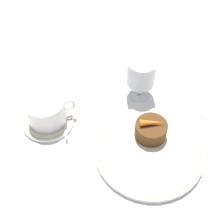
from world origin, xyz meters
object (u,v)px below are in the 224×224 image
at_px(dinner_plate, 149,151).
at_px(fork, 211,123).
at_px(coffee_cup, 47,110).
at_px(dessert_cake, 150,130).
at_px(wine_glass, 141,75).

bearing_deg(dinner_plate, fork, 11.29).
distance_m(coffee_cup, dessert_cake, 0.26).
height_order(dinner_plate, coffee_cup, coffee_cup).
bearing_deg(dessert_cake, dinner_plate, -111.61).
bearing_deg(dessert_cake, wine_glass, 79.56).
bearing_deg(fork, coffee_cup, 162.51).
distance_m(coffee_cup, wine_glass, 0.26).
distance_m(fork, dessert_cake, 0.18).
bearing_deg(fork, dinner_plate, -168.71).
xyz_separation_m(coffee_cup, fork, (0.41, -0.13, -0.04)).
relative_size(wine_glass, dessert_cake, 1.53).
height_order(wine_glass, dessert_cake, wine_glass).
bearing_deg(dessert_cake, coffee_cup, 151.73).
bearing_deg(wine_glass, fork, -45.99).
xyz_separation_m(wine_glass, fork, (0.15, -0.15, -0.08)).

